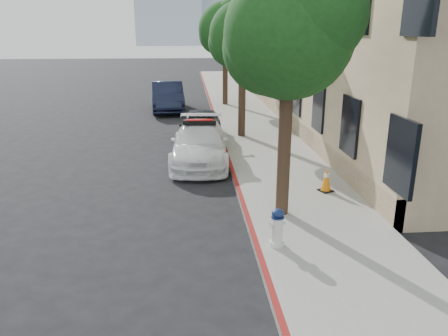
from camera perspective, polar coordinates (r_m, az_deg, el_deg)
The scene contains 12 objects.
ground at distance 12.29m, azimuth -7.85°, elevation -3.16°, with size 120.00×120.00×0.00m, color black.
sidewalk at distance 22.08m, azimuth 2.86°, elevation 6.51°, with size 3.20×50.00×0.15m, color gray.
curb_strip at distance 21.94m, azimuth -1.16°, elevation 6.45°, with size 0.12×50.00×0.15m, color maroon.
building at distance 27.81m, azimuth 13.75°, elevation 18.55°, with size 8.00×36.00×10.00m, color tan.
tree_near at distance 9.71m, azimuth 8.72°, elevation 17.11°, with size 2.92×2.82×5.62m.
tree_mid at distance 17.60m, azimuth 2.57°, elevation 17.07°, with size 2.77×2.64×5.43m.
tree_far at distance 25.56m, azimuth 0.23°, elevation 17.77°, with size 3.10×3.00×5.81m.
police_car at distance 14.78m, azimuth -3.15°, elevation 3.26°, with size 2.11×4.66×1.48m.
parked_car_mid at distance 17.13m, azimuth -3.06°, elevation 5.29°, with size 1.59×3.95×1.35m, color #1F2327.
parked_car_far at distance 24.76m, azimuth -7.37°, elevation 9.27°, with size 1.67×4.78×1.58m, color black.
fire_hydrant at distance 8.89m, azimuth 6.97°, elevation -7.77°, with size 0.34×0.31×0.80m.
traffic_cone at distance 12.06m, azimuth 13.23°, elevation -1.49°, with size 0.45×0.45×0.66m.
Camera 1 is at (0.74, -11.48, 4.33)m, focal length 35.00 mm.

